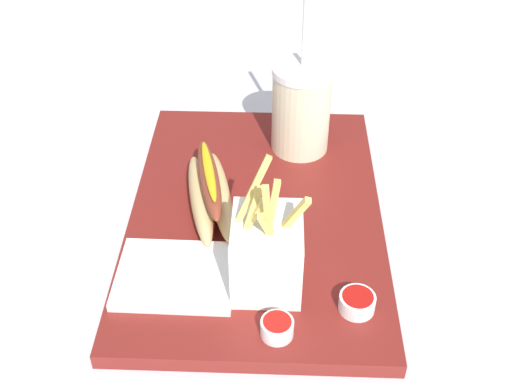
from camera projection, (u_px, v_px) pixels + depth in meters
ground_plane at (256, 227)px, 0.86m from camera, size 2.40×2.40×0.02m
food_tray at (256, 216)px, 0.84m from camera, size 0.47×0.32×0.02m
soda_cup at (301, 108)px, 0.91m from camera, size 0.08×0.08×0.23m
fries_basket at (267, 252)px, 0.71m from camera, size 0.09×0.08×0.16m
hot_dog_1 at (210, 191)px, 0.83m from camera, size 0.19×0.09×0.06m
ketchup_cup_1 at (357, 302)px, 0.70m from camera, size 0.04×0.04×0.02m
ketchup_cup_2 at (277, 327)px, 0.67m from camera, size 0.04×0.04×0.02m
napkin_stack at (176, 275)px, 0.74m from camera, size 0.11×0.14×0.01m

